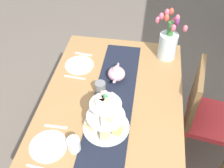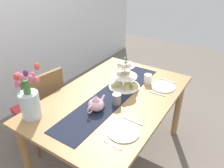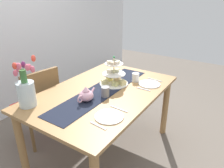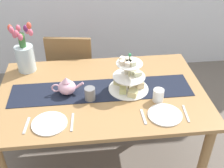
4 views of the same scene
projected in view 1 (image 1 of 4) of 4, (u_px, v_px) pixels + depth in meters
name	position (u px, v px, depth m)	size (l,w,h in m)	color
ground_plane	(111.00, 159.00, 2.34)	(8.00, 8.00, 0.00)	#6B6056
dining_table	(111.00, 113.00, 1.89)	(1.54, 0.99, 0.75)	#A37747
chair_left	(205.00, 113.00, 2.08)	(0.48, 0.48, 0.91)	brown
table_runner	(112.00, 104.00, 1.81)	(1.35, 0.29, 0.00)	black
tiered_cake_stand	(106.00, 119.00, 1.61)	(0.30, 0.30, 0.30)	beige
teapot	(117.00, 73.00, 1.95)	(0.24, 0.13, 0.14)	#E5A8BC
tulip_vase	(168.00, 42.00, 2.08)	(0.19, 0.25, 0.44)	silver
dinner_plate_left	(79.00, 65.00, 2.10)	(0.23, 0.23, 0.01)	white
fork_left	(84.00, 54.00, 2.20)	(0.02, 0.15, 0.01)	silver
knife_left	(75.00, 77.00, 2.00)	(0.01, 0.17, 0.01)	silver
dinner_plate_right	(48.00, 146.00, 1.57)	(0.23, 0.23, 0.01)	white
fork_right	(56.00, 127.00, 1.67)	(0.02, 0.15, 0.01)	silver
knife_right	(40.00, 168.00, 1.47)	(0.01, 0.17, 0.01)	silver
mug_grey	(100.00, 88.00, 1.85)	(0.08, 0.08, 0.10)	slate
mug_white_text	(74.00, 145.00, 1.53)	(0.08, 0.08, 0.10)	white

